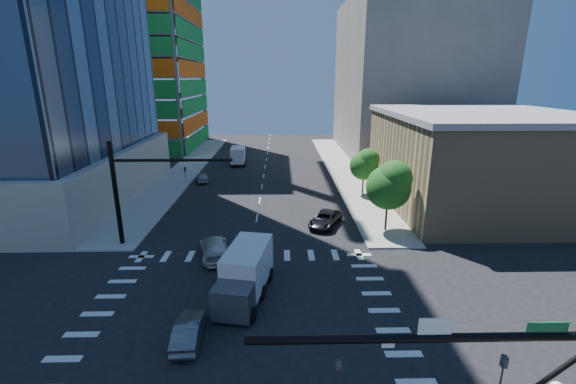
{
  "coord_description": "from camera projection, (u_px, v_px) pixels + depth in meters",
  "views": [
    {
      "loc": [
        2.47,
        -20.04,
        14.15
      ],
      "look_at": [
        3.06,
        8.0,
        5.78
      ],
      "focal_mm": 24.0,
      "sensor_mm": 36.0,
      "label": 1
    }
  ],
  "objects": [
    {
      "name": "ground",
      "position": [
        240.0,
        322.0,
        23.19
      ],
      "size": [
        160.0,
        160.0,
        0.0
      ],
      "primitive_type": "plane",
      "color": "black",
      "rests_on": "ground"
    },
    {
      "name": "car_sb_near",
      "position": [
        215.0,
        248.0,
        31.45
      ],
      "size": [
        3.4,
        5.72,
        1.55
      ],
      "primitive_type": "imported",
      "rotation": [
        0.0,
        0.0,
        3.39
      ],
      "color": "silver",
      "rests_on": "ground"
    },
    {
      "name": "commercial_building",
      "position": [
        480.0,
        159.0,
        43.26
      ],
      "size": [
        20.5,
        22.5,
        10.6
      ],
      "color": "#9F855C",
      "rests_on": "ground"
    },
    {
      "name": "sidewalk_nw",
      "position": [
        186.0,
        170.0,
        61.24
      ],
      "size": [
        5.0,
        60.0,
        0.15
      ],
      "primitive_type": "cube",
      "color": "gray",
      "rests_on": "ground"
    },
    {
      "name": "signal_mast_nw",
      "position": [
        133.0,
        184.0,
        32.44
      ],
      "size": [
        10.2,
        0.4,
        9.0
      ],
      "color": "black",
      "rests_on": "sidewalk_nw"
    },
    {
      "name": "bg_building_ne",
      "position": [
        410.0,
        78.0,
        72.43
      ],
      "size": [
        24.0,
        30.0,
        28.0
      ],
      "primitive_type": "cube",
      "color": "slate",
      "rests_on": "ground"
    },
    {
      "name": "car_sb_mid",
      "position": [
        202.0,
        177.0,
        54.17
      ],
      "size": [
        2.47,
        4.15,
        1.32
      ],
      "primitive_type": "imported",
      "rotation": [
        0.0,
        0.0,
        3.39
      ],
      "color": "#96989D",
      "rests_on": "ground"
    },
    {
      "name": "car_sb_cross",
      "position": [
        189.0,
        330.0,
        21.39
      ],
      "size": [
        1.57,
        4.06,
        1.32
      ],
      "primitive_type": "imported",
      "rotation": [
        0.0,
        0.0,
        3.18
      ],
      "color": "#55545A",
      "rests_on": "ground"
    },
    {
      "name": "road_markings",
      "position": [
        240.0,
        322.0,
        23.19
      ],
      "size": [
        20.0,
        20.0,
        0.01
      ],
      "primitive_type": "cube",
      "color": "silver",
      "rests_on": "ground"
    },
    {
      "name": "box_truck_near",
      "position": [
        244.0,
        279.0,
        25.27
      ],
      "size": [
        3.75,
        6.6,
        3.26
      ],
      "rotation": [
        0.0,
        0.0,
        -0.19
      ],
      "color": "black",
      "rests_on": "ground"
    },
    {
      "name": "construction_building",
      "position": [
        126.0,
        22.0,
        74.94
      ],
      "size": [
        25.16,
        34.5,
        70.6
      ],
      "color": "slate",
      "rests_on": "ground"
    },
    {
      "name": "car_nb_far",
      "position": [
        325.0,
        219.0,
        38.07
      ],
      "size": [
        4.18,
        5.5,
        1.39
      ],
      "primitive_type": "imported",
      "rotation": [
        0.0,
        0.0,
        -0.43
      ],
      "color": "black",
      "rests_on": "ground"
    },
    {
      "name": "tree_north",
      "position": [
        365.0,
        164.0,
        47.13
      ],
      "size": [
        3.54,
        3.52,
        5.78
      ],
      "color": "#382316",
      "rests_on": "sidewalk_ne"
    },
    {
      "name": "tree_south",
      "position": [
        390.0,
        184.0,
        35.43
      ],
      "size": [
        4.16,
        4.16,
        6.82
      ],
      "color": "#382316",
      "rests_on": "sidewalk_ne"
    },
    {
      "name": "sidewalk_ne",
      "position": [
        343.0,
        169.0,
        61.75
      ],
      "size": [
        5.0,
        60.0,
        0.15
      ],
      "primitive_type": "cube",
      "color": "gray",
      "rests_on": "ground"
    },
    {
      "name": "box_truck_far",
      "position": [
        238.0,
        156.0,
        65.3
      ],
      "size": [
        2.66,
        5.77,
        2.98
      ],
      "rotation": [
        0.0,
        0.0,
        3.18
      ],
      "color": "black",
      "rests_on": "ground"
    }
  ]
}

